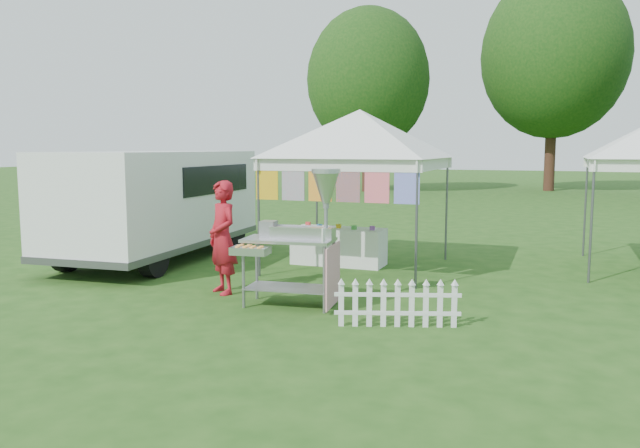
% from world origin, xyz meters
% --- Properties ---
extents(ground, '(120.00, 120.00, 0.00)m').
position_xyz_m(ground, '(0.00, 0.00, 0.00)').
color(ground, '#214A15').
rests_on(ground, ground).
extents(canopy_main, '(4.24, 4.24, 3.45)m').
position_xyz_m(canopy_main, '(0.00, 3.49, 2.99)').
color(canopy_main, '#59595E').
rests_on(canopy_main, ground).
extents(tree_left, '(6.40, 6.40, 9.53)m').
position_xyz_m(tree_left, '(-6.00, 24.00, 5.83)').
color(tree_left, '#371D14').
rests_on(tree_left, ground).
extents(tree_mid, '(7.60, 7.60, 11.52)m').
position_xyz_m(tree_mid, '(3.00, 28.00, 7.14)').
color(tree_mid, '#371D14').
rests_on(tree_mid, ground).
extents(donut_cart, '(1.44, 1.12, 1.99)m').
position_xyz_m(donut_cart, '(0.16, 0.33, 1.17)').
color(donut_cart, gray).
rests_on(donut_cart, ground).
extents(vendor, '(0.78, 0.72, 1.78)m').
position_xyz_m(vendor, '(-1.34, 0.66, 0.89)').
color(vendor, '#A71420').
rests_on(vendor, ground).
extents(cargo_van, '(2.49, 5.45, 2.21)m').
position_xyz_m(cargo_van, '(-4.16, 3.05, 1.19)').
color(cargo_van, white).
rests_on(cargo_van, ground).
extents(picket_fence, '(1.54, 0.54, 0.56)m').
position_xyz_m(picket_fence, '(1.68, -0.18, 0.29)').
color(picket_fence, white).
rests_on(picket_fence, ground).
extents(display_table, '(1.80, 0.70, 0.72)m').
position_xyz_m(display_table, '(-0.46, 3.64, 0.36)').
color(display_table, white).
rests_on(display_table, ground).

